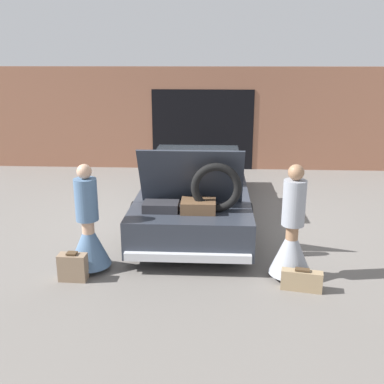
% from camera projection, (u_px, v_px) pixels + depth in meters
% --- Properties ---
extents(ground_plane, '(40.00, 40.00, 0.00)m').
position_uv_depth(ground_plane, '(196.00, 216.00, 8.90)').
color(ground_plane, slate).
extents(garage_wall_back, '(12.00, 0.14, 2.80)m').
position_uv_depth(garage_wall_back, '(203.00, 119.00, 12.42)').
color(garage_wall_back, '#9E664C').
rests_on(garage_wall_back, ground_plane).
extents(car, '(1.95, 5.09, 1.70)m').
position_uv_depth(car, '(196.00, 189.00, 8.74)').
color(car, '#2D333D').
rests_on(car, ground_plane).
extents(person_left, '(0.61, 0.61, 1.59)m').
position_uv_depth(person_left, '(89.00, 233.00, 6.50)').
color(person_left, tan).
rests_on(person_left, ground_plane).
extents(person_right, '(0.59, 0.59, 1.66)m').
position_uv_depth(person_right, '(292.00, 239.00, 6.22)').
color(person_right, '#997051').
rests_on(person_right, ground_plane).
extents(suitcase_beside_left_person, '(0.40, 0.20, 0.42)m').
position_uv_depth(suitcase_beside_left_person, '(73.00, 267.00, 6.28)').
color(suitcase_beside_left_person, '#8C7259').
rests_on(suitcase_beside_left_person, ground_plane).
extents(suitcase_beside_right_person, '(0.56, 0.24, 0.31)m').
position_uv_depth(suitcase_beside_right_person, '(302.00, 280.00, 6.02)').
color(suitcase_beside_right_person, '#9E8460').
rests_on(suitcase_beside_right_person, ground_plane).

